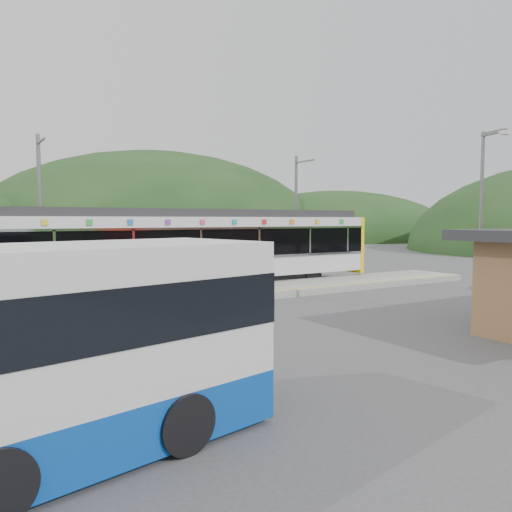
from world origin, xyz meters
TOP-DOWN VIEW (x-y plane):
  - ground at (0.00, 0.00)m, footprint 120.00×120.00m
  - hills at (6.19, 5.29)m, footprint 146.00×149.00m
  - platform at (0.00, 3.30)m, footprint 26.00×3.20m
  - yellow_line at (0.00, 2.00)m, footprint 26.00×0.10m
  - train at (-1.65, 6.00)m, footprint 20.44×3.01m
  - catenary_mast_west at (-7.00, 8.56)m, footprint 0.18×1.80m
  - catenary_mast_east at (7.00, 8.56)m, footprint 0.18×1.80m
  - lamp_post at (5.22, -4.67)m, footprint 0.38×1.13m

SIDE VIEW (x-z plane):
  - ground at x=0.00m, z-range 0.00..0.00m
  - hills at x=6.19m, z-range -13.00..13.00m
  - platform at x=0.00m, z-range 0.00..0.30m
  - yellow_line at x=0.00m, z-range 0.30..0.31m
  - train at x=-1.65m, z-range 0.19..3.93m
  - catenary_mast_west at x=-7.00m, z-range 0.15..7.15m
  - catenary_mast_east at x=7.00m, z-range 0.15..7.15m
  - lamp_post at x=5.22m, z-range 0.60..6.90m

